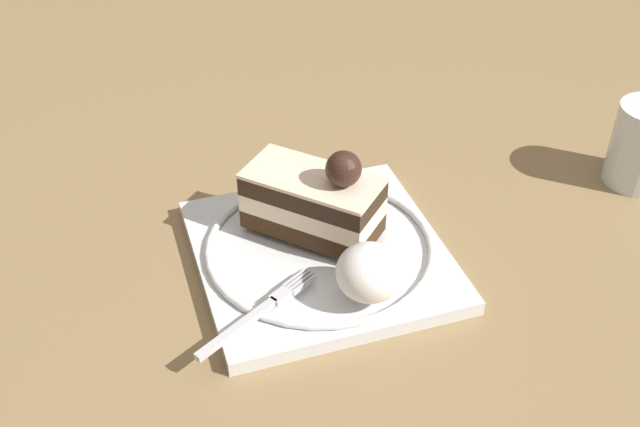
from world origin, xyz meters
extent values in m
plane|color=olive|center=(0.00, 0.00, 0.00)|extent=(2.40, 2.40, 0.00)
cube|color=white|center=(0.02, 0.03, 0.01)|extent=(0.21, 0.21, 0.01)
torus|color=white|center=(0.02, 0.03, 0.02)|extent=(0.20, 0.20, 0.01)
cube|color=#331D0C|center=(0.02, 0.01, 0.03)|extent=(0.11, 0.11, 0.02)
cube|color=#FBE5C3|center=(0.02, 0.01, 0.04)|extent=(0.11, 0.11, 0.02)
cube|color=black|center=(0.02, 0.01, 0.06)|extent=(0.11, 0.11, 0.02)
cube|color=#FBDCBF|center=(0.02, 0.01, 0.07)|extent=(0.12, 0.11, 0.00)
sphere|color=#362018|center=(0.00, 0.02, 0.08)|extent=(0.03, 0.03, 0.03)
ellipsoid|color=white|center=(0.00, 0.09, 0.04)|extent=(0.05, 0.05, 0.04)
cube|color=silver|center=(0.10, 0.11, 0.02)|extent=(0.07, 0.05, 0.00)
cube|color=silver|center=(0.06, 0.08, 0.02)|extent=(0.02, 0.02, 0.00)
cube|color=silver|center=(0.04, 0.07, 0.02)|extent=(0.02, 0.02, 0.00)
cube|color=silver|center=(0.05, 0.07, 0.02)|extent=(0.02, 0.02, 0.00)
cube|color=silver|center=(0.05, 0.07, 0.02)|extent=(0.02, 0.02, 0.00)
cube|color=silver|center=(0.05, 0.07, 0.02)|extent=(0.02, 0.02, 0.00)
cylinder|color=black|center=(-0.29, -0.01, 0.02)|extent=(0.05, 0.05, 0.04)
camera|label=1|loc=(0.14, 0.49, 0.41)|focal=43.23mm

